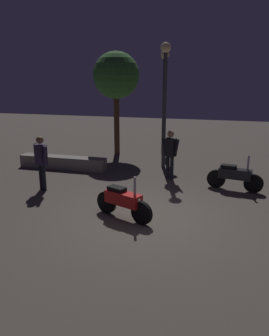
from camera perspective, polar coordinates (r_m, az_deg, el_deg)
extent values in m
plane|color=#4C443D|center=(8.23, 2.41, -8.47)|extent=(40.00, 40.00, 0.00)
cylinder|color=black|center=(8.44, -4.78, -5.84)|extent=(0.56, 0.31, 0.56)
cylinder|color=black|center=(7.78, 1.22, -7.66)|extent=(0.56, 0.31, 0.56)
cube|color=#B71414|center=(8.02, -1.92, -5.19)|extent=(0.99, 0.64, 0.30)
cube|color=black|center=(8.07, -3.02, -3.55)|extent=(0.50, 0.39, 0.10)
cylinder|color=gray|center=(7.68, 0.05, -3.14)|extent=(0.08, 0.08, 0.45)
sphere|color=#F2EABF|center=(7.73, 0.63, -5.57)|extent=(0.12, 0.12, 0.12)
cylinder|color=black|center=(10.62, 13.71, -1.77)|extent=(0.57, 0.21, 0.56)
cylinder|color=black|center=(10.45, 19.58, -2.51)|extent=(0.57, 0.21, 0.56)
cube|color=black|center=(10.46, 16.71, -0.94)|extent=(0.99, 0.48, 0.30)
cube|color=black|center=(10.44, 15.72, 0.25)|extent=(0.48, 0.32, 0.10)
cylinder|color=gray|center=(10.31, 18.78, 0.83)|extent=(0.07, 0.07, 0.45)
sphere|color=#F2EABF|center=(10.38, 19.17, -0.97)|extent=(0.12, 0.12, 0.12)
cylinder|color=black|center=(10.49, -15.59, -1.43)|extent=(0.12, 0.12, 0.80)
cylinder|color=black|center=(10.36, -15.15, -1.62)|extent=(0.12, 0.12, 0.80)
cube|color=#261E38|center=(10.25, -15.64, 2.21)|extent=(0.43, 0.39, 0.59)
sphere|color=brown|center=(10.17, -15.82, 4.61)|extent=(0.22, 0.22, 0.22)
cylinder|color=#261E38|center=(10.45, -16.30, 2.57)|extent=(0.20, 0.17, 0.54)
cylinder|color=#261E38|center=(10.04, -14.98, 2.16)|extent=(0.20, 0.17, 0.54)
cylinder|color=black|center=(11.22, 5.66, 0.13)|extent=(0.12, 0.12, 0.79)
cylinder|color=black|center=(11.14, 6.35, 0.00)|extent=(0.12, 0.12, 0.79)
cube|color=black|center=(11.02, 6.11, 3.54)|extent=(0.42, 0.36, 0.59)
sphere|color=#9E7251|center=(10.94, 6.17, 5.77)|extent=(0.22, 0.22, 0.22)
cylinder|color=black|center=(11.14, 5.06, 3.85)|extent=(0.20, 0.15, 0.54)
cylinder|color=black|center=(10.90, 7.18, 3.53)|extent=(0.20, 0.15, 0.54)
cylinder|color=#38383D|center=(14.65, 4.99, 10.16)|extent=(0.14, 0.14, 4.05)
sphere|color=#F9E59E|center=(14.62, 5.20, 18.65)|extent=(0.36, 0.36, 0.36)
cylinder|color=#38383D|center=(12.44, 5.10, 9.49)|extent=(0.14, 0.14, 4.15)
sphere|color=#F9E59E|center=(12.41, 5.35, 19.71)|extent=(0.36, 0.36, 0.36)
cylinder|color=#4C331E|center=(14.74, -3.04, 7.56)|extent=(0.24, 0.24, 2.69)
sphere|color=#336B2D|center=(14.61, -3.16, 15.48)|extent=(1.96, 1.96, 1.96)
cube|color=gray|center=(12.80, -12.08, 0.95)|extent=(3.32, 0.50, 0.45)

